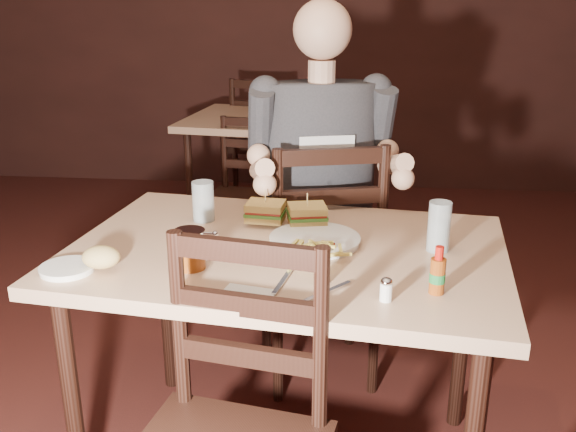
# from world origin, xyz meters

# --- Properties ---
(room_shell) EXTENTS (7.00, 7.00, 7.00)m
(room_shell) POSITION_xyz_m (0.00, 0.00, 1.40)
(room_shell) COLOR black
(room_shell) RESTS_ON ground
(main_table) EXTENTS (1.36, 0.99, 0.77)m
(main_table) POSITION_xyz_m (-0.08, 0.23, 0.69)
(main_table) COLOR tan
(main_table) RESTS_ON ground
(bg_table) EXTENTS (0.89, 0.89, 0.77)m
(bg_table) POSITION_xyz_m (-0.48, 2.30, 0.68)
(bg_table) COLOR tan
(bg_table) RESTS_ON ground
(chair_far) EXTENTS (0.57, 0.60, 0.99)m
(chair_far) POSITION_xyz_m (-0.01, 0.80, 0.49)
(chair_far) COLOR black
(chair_far) RESTS_ON ground
(bg_chair_far) EXTENTS (0.53, 0.56, 0.94)m
(bg_chair_far) POSITION_xyz_m (-0.48, 2.85, 0.47)
(bg_chair_far) COLOR black
(bg_chair_far) RESTS_ON ground
(bg_chair_near) EXTENTS (0.44, 0.48, 0.84)m
(bg_chair_near) POSITION_xyz_m (-0.48, 1.75, 0.42)
(bg_chair_near) COLOR black
(bg_chair_near) RESTS_ON ground
(diner) EXTENTS (0.64, 0.55, 0.95)m
(diner) POSITION_xyz_m (-0.00, 0.75, 0.99)
(diner) COLOR #343237
(diner) RESTS_ON chair_far
(dinner_plate) EXTENTS (0.29, 0.29, 0.02)m
(dinner_plate) POSITION_xyz_m (0.00, 0.27, 0.78)
(dinner_plate) COLOR white
(dinner_plate) RESTS_ON main_table
(sandwich_left) EXTENTS (0.13, 0.11, 0.10)m
(sandwich_left) POSITION_xyz_m (-0.17, 0.42, 0.84)
(sandwich_left) COLOR tan
(sandwich_left) RESTS_ON dinner_plate
(sandwich_right) EXTENTS (0.13, 0.12, 0.10)m
(sandwich_right) POSITION_xyz_m (-0.03, 0.41, 0.84)
(sandwich_right) COLOR tan
(sandwich_right) RESTS_ON dinner_plate
(fries_pile) EXTENTS (0.24, 0.18, 0.04)m
(fries_pile) POSITION_xyz_m (0.01, 0.16, 0.80)
(fries_pile) COLOR #DAC653
(fries_pile) RESTS_ON dinner_plate
(ketchup_dollop) EXTENTS (0.05, 0.05, 0.01)m
(ketchup_dollop) POSITION_xyz_m (0.04, 0.22, 0.79)
(ketchup_dollop) COLOR maroon
(ketchup_dollop) RESTS_ON dinner_plate
(glass_left) EXTENTS (0.08, 0.08, 0.13)m
(glass_left) POSITION_xyz_m (-0.37, 0.44, 0.84)
(glass_left) COLOR silver
(glass_left) RESTS_ON main_table
(glass_right) EXTENTS (0.07, 0.07, 0.15)m
(glass_right) POSITION_xyz_m (0.36, 0.25, 0.84)
(glass_right) COLOR silver
(glass_right) RESTS_ON main_table
(hot_sauce) EXTENTS (0.04, 0.04, 0.12)m
(hot_sauce) POSITION_xyz_m (0.32, -0.03, 0.83)
(hot_sauce) COLOR #863B0F
(hot_sauce) RESTS_ON main_table
(salt_shaker) EXTENTS (0.03, 0.03, 0.06)m
(salt_shaker) POSITION_xyz_m (0.19, -0.09, 0.80)
(salt_shaker) COLOR white
(salt_shaker) RESTS_ON main_table
(pepper_shaker) EXTENTS (0.04, 0.04, 0.07)m
(pepper_shaker) POSITION_xyz_m (0.03, -0.01, 0.80)
(pepper_shaker) COLOR #38332D
(pepper_shaker) RESTS_ON main_table
(syrup_dispenser) EXTENTS (0.10, 0.10, 0.11)m
(syrup_dispenser) POSITION_xyz_m (-0.32, 0.06, 0.82)
(syrup_dispenser) COLOR #863B0F
(syrup_dispenser) RESTS_ON main_table
(napkin) EXTENTS (0.16, 0.15, 0.00)m
(napkin) POSITION_xyz_m (-0.15, -0.10, 0.77)
(napkin) COLOR white
(napkin) RESTS_ON main_table
(knife) EXTENTS (0.05, 0.20, 0.00)m
(knife) POSITION_xyz_m (-0.06, 0.01, 0.78)
(knife) COLOR silver
(knife) RESTS_ON napkin
(fork) EXTENTS (0.12, 0.14, 0.01)m
(fork) POSITION_xyz_m (0.05, -0.06, 0.78)
(fork) COLOR silver
(fork) RESTS_ON napkin
(side_plate) EXTENTS (0.16, 0.16, 0.01)m
(side_plate) POSITION_xyz_m (-0.65, 0.00, 0.78)
(side_plate) COLOR white
(side_plate) RESTS_ON main_table
(bread_roll) EXTENTS (0.11, 0.10, 0.06)m
(bread_roll) POSITION_xyz_m (-0.56, 0.01, 0.81)
(bread_roll) COLOR #D8B563
(bread_roll) RESTS_ON side_plate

